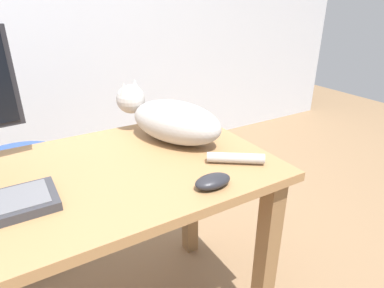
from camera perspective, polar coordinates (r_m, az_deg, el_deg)
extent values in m
cube|color=#9E7247|center=(1.03, -25.29, -7.58)|extent=(1.43, 0.65, 0.03)
cube|color=olive|center=(1.27, 12.63, -19.21)|extent=(0.06, 0.06, 0.68)
cube|color=olive|center=(1.60, -0.37, -8.29)|extent=(0.06, 0.06, 0.68)
cylinder|color=black|center=(1.99, -25.51, -14.98)|extent=(0.48, 0.48, 0.04)
cylinder|color=black|center=(1.88, -26.62, -10.14)|extent=(0.06, 0.06, 0.44)
cylinder|color=navy|center=(1.76, -28.13, -3.30)|extent=(0.44, 0.44, 0.06)
ellipsoid|color=#B2ADA8|center=(1.18, -2.81, 3.82)|extent=(0.32, 0.40, 0.15)
sphere|color=#B2ADA8|center=(1.29, -10.58, 7.65)|extent=(0.11, 0.11, 0.11)
cone|color=#B2ADA8|center=(1.26, -11.70, 9.45)|extent=(0.04, 0.04, 0.04)
cone|color=#B2ADA8|center=(1.30, -9.83, 10.07)|extent=(0.04, 0.04, 0.04)
cylinder|color=#B2ADA8|center=(1.05, 7.56, -2.41)|extent=(0.16, 0.13, 0.03)
ellipsoid|color=#232328|center=(0.92, 3.62, -6.45)|extent=(0.11, 0.06, 0.04)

